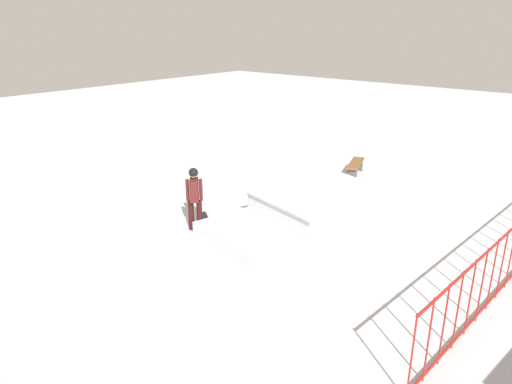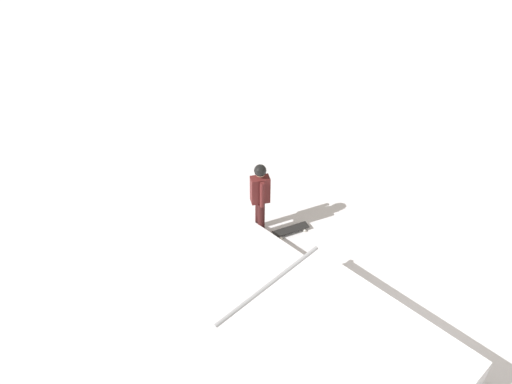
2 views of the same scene
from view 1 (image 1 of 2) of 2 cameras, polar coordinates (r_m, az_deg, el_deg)
name	(u,v)px [view 1 (image 1 of 2)]	position (r m, az deg, el deg)	size (l,w,h in m)	color
ground_plane	(316,207)	(14.54, 7.24, -1.76)	(60.00, 60.00, 0.00)	silver
skate_ramp	(313,210)	(13.42, 6.86, -2.16)	(5.87, 3.82, 0.74)	silver
skater	(194,194)	(12.63, -7.39, -0.26)	(0.43, 0.42, 1.73)	black
skateboard	(204,217)	(13.54, -6.20, -3.04)	(0.62, 0.77, 0.09)	black
park_bench	(355,166)	(17.67, 11.80, 3.11)	(1.64, 0.90, 0.48)	brown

